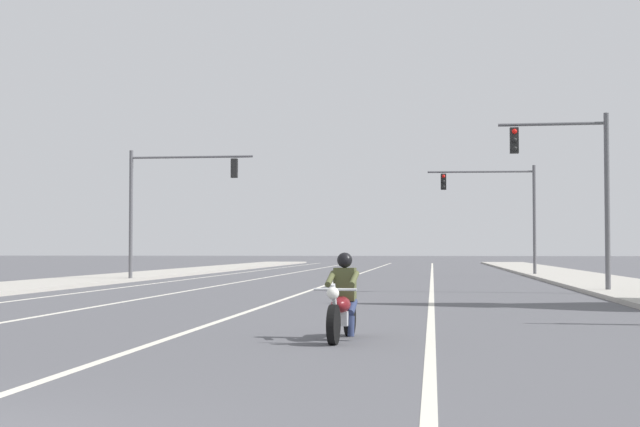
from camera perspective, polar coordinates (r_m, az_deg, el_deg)
lane_stripe_center at (r=51.58m, az=1.91°, el=-3.86°), size 0.16×100.00×0.01m
lane_stripe_left at (r=52.14m, az=-2.88°, el=-3.84°), size 0.16×100.00×0.01m
lane_stripe_right at (r=51.39m, az=6.84°, el=-3.85°), size 0.16×100.00×0.01m
lane_stripe_far_left at (r=52.81m, az=-6.47°, el=-3.81°), size 0.16×100.00×0.01m
sidewalk_kerb_right at (r=46.97m, az=15.90°, el=-3.86°), size 4.40×110.00×0.14m
sidewalk_kerb_left at (r=49.05m, az=-12.09°, el=-3.82°), size 4.40×110.00×0.14m
motorcycle_with_rider at (r=15.69m, az=1.38°, el=-5.59°), size 0.70×2.19×1.46m
traffic_signal_near_right at (r=33.40m, az=15.34°, el=2.20°), size 3.75×0.37×6.20m
traffic_signal_near_left at (r=44.68m, az=-9.31°, el=1.24°), size 5.96×0.37×6.20m
traffic_signal_mid_right at (r=53.19m, az=11.05°, el=0.71°), size 6.00×0.56×6.20m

